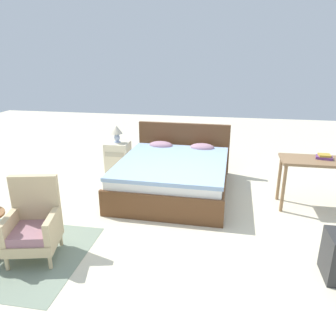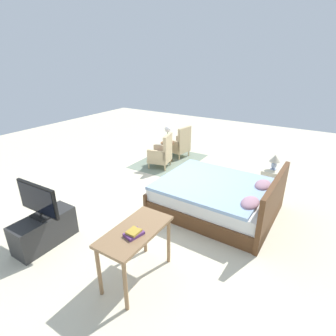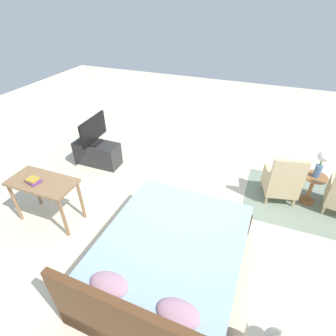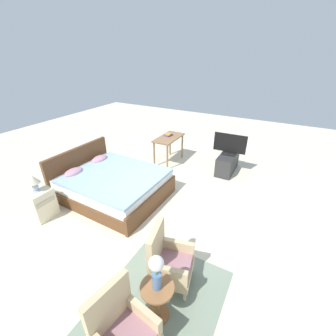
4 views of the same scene
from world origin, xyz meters
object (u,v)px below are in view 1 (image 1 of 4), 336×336
Objects in this scene: nightstand at (118,157)px; book_stack at (324,157)px; bed at (174,174)px; armchair_by_window_right at (34,225)px; table_lamp at (117,132)px; vanity_desk at (317,167)px.

book_stack is (3.48, -0.95, 0.50)m from nightstand.
bed reaches higher than book_stack.
nightstand is 2.32× the size of book_stack.
armchair_by_window_right is 2.86m from nightstand.
armchair_by_window_right is 1.54× the size of nightstand.
nightstand is (0.06, 2.86, -0.08)m from armchair_by_window_right.
armchair_by_window_right is at bearing -151.60° from book_stack.
bed is at bearing -30.69° from table_lamp.
bed is at bearing -30.67° from nightstand.
table_lamp reaches higher than vanity_desk.
armchair_by_window_right is (-1.29, -2.13, 0.09)m from bed.
table_lamp is 3.61m from book_stack.
nightstand is 0.57× the size of vanity_desk.
vanity_desk is (3.39, -1.01, 0.35)m from nightstand.
nightstand is (-1.23, 0.73, 0.00)m from bed.
vanity_desk is (3.39, -1.01, -0.16)m from table_lamp.
table_lamp is 3.54m from vanity_desk.
nightstand is 0.51m from table_lamp.
vanity_desk is at bearing -7.32° from bed.
vanity_desk is at bearing -147.74° from book_stack.
armchair_by_window_right reaches higher than vanity_desk.
armchair_by_window_right is 2.79× the size of table_lamp.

